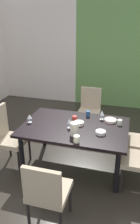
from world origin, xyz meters
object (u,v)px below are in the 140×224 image
object	(u,v)px
wine_glass_south	(69,121)
cup_center	(77,139)
serving_bowl_right	(101,132)
dining_table	(75,130)
cup_rear	(75,118)
pitcher_west	(75,129)
chair_head_near	(47,191)
serving_bowl_corner	(79,123)
cup_left	(120,122)
chair_head_far	(90,109)
serving_bowl_near_shelf	(110,120)
chair_left_near	(7,134)
wine_glass_near_window	(102,113)
cup_north	(88,114)
wine_glass_front	(29,117)

from	to	relation	value
wine_glass_south	cup_center	size ratio (longest dim) A/B	1.68
serving_bowl_right	dining_table	bearing A→B (deg)	160.66
cup_rear	pitcher_west	size ratio (longest dim) A/B	0.41
chair_head_near	wine_glass_south	size ratio (longest dim) A/B	5.64
serving_bowl_right	serving_bowl_corner	size ratio (longest dim) A/B	0.95
dining_table	wine_glass_south	distance (m)	0.22
dining_table	cup_left	size ratio (longest dim) A/B	19.67
chair_head_far	serving_bowl_near_shelf	size ratio (longest dim) A/B	4.90
chair_head_far	serving_bowl_right	size ratio (longest dim) A/B	6.49
wine_glass_south	chair_left_near	bearing A→B (deg)	-170.39
cup_left	wine_glass_near_window	bearing A→B (deg)	157.97
chair_left_near	cup_rear	size ratio (longest dim) A/B	12.66
serving_bowl_corner	cup_north	world-z (taller)	cup_north
dining_table	wine_glass_south	size ratio (longest dim) A/B	10.11
wine_glass_front	serving_bowl_right	bearing A→B (deg)	-3.36
serving_bowl_right	serving_bowl_near_shelf	bearing A→B (deg)	78.46
cup_rear	dining_table	bearing A→B (deg)	-74.31
serving_bowl_corner	cup_north	distance (m)	0.36
cup_north	cup_center	xyz separation A→B (m)	(0.02, -0.86, 0.00)
wine_glass_near_window	wine_glass_front	distance (m)	1.16
chair_head_near	pitcher_west	size ratio (longest dim) A/B	4.63
chair_left_near	pitcher_west	world-z (taller)	chair_left_near
pitcher_west	chair_head_far	bearing A→B (deg)	92.58
chair_head_far	serving_bowl_right	xyz separation A→B (m)	(0.42, -1.36, 0.22)
serving_bowl_corner	cup_north	bearing A→B (deg)	78.71
cup_rear	chair_left_near	bearing A→B (deg)	-156.57
wine_glass_front	pitcher_west	xyz separation A→B (m)	(0.79, -0.20, 0.00)
wine_glass_front	serving_bowl_corner	distance (m)	0.79
dining_table	cup_center	bearing A→B (deg)	-72.62
serving_bowl_near_shelf	serving_bowl_corner	distance (m)	0.52
dining_table	chair_head_near	xyz separation A→B (m)	(0.00, -1.20, -0.13)
serving_bowl_near_shelf	cup_rear	xyz separation A→B (m)	(-0.56, -0.12, 0.02)
dining_table	serving_bowl_near_shelf	distance (m)	0.60
chair_head_near	cup_rear	distance (m)	1.40
wine_glass_south	cup_left	world-z (taller)	wine_glass_south
chair_head_far	cup_left	distance (m)	1.21
chair_left_near	serving_bowl_corner	xyz separation A→B (m)	(1.10, 0.31, 0.20)
cup_left	cup_center	xyz separation A→B (m)	(-0.52, -0.68, 0.01)
serving_bowl_near_shelf	chair_head_near	bearing A→B (deg)	-108.81
cup_north	chair_head_far	bearing A→B (deg)	98.62
wine_glass_south	cup_rear	world-z (taller)	wine_glass_south
serving_bowl_right	cup_north	xyz separation A→B (m)	(-0.30, 0.55, 0.02)
wine_glass_south	wine_glass_front	bearing A→B (deg)	179.38
dining_table	cup_rear	bearing A→B (deg)	105.69
chair_left_near	cup_left	bearing A→B (deg)	105.72
cup_rear	wine_glass_front	bearing A→B (deg)	-158.88
serving_bowl_right	cup_north	size ratio (longest dim) A/B	1.57
dining_table	chair_left_near	world-z (taller)	chair_left_near
pitcher_west	chair_left_near	bearing A→B (deg)	178.71
serving_bowl_right	serving_bowl_corner	distance (m)	0.42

